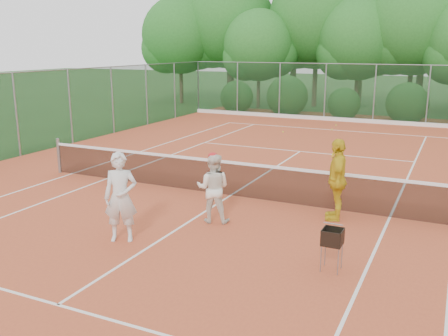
% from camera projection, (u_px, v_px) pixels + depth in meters
% --- Properties ---
extents(ground, '(120.00, 120.00, 0.00)m').
position_uv_depth(ground, '(230.00, 197.00, 13.36)').
color(ground, '#214C1B').
rests_on(ground, ground).
extents(clay_court, '(18.00, 36.00, 0.02)m').
position_uv_depth(clay_court, '(230.00, 196.00, 13.35)').
color(clay_court, '#BB4E2B').
rests_on(clay_court, ground).
extents(tennis_net, '(11.97, 0.10, 1.10)m').
position_uv_depth(tennis_net, '(230.00, 178.00, 13.23)').
color(tennis_net, gray).
rests_on(tennis_net, clay_court).
extents(player_white, '(0.80, 0.70, 1.85)m').
position_uv_depth(player_white, '(121.00, 197.00, 10.10)').
color(player_white, silver).
rests_on(player_white, clay_court).
extents(player_center_grp, '(0.90, 0.78, 1.62)m').
position_uv_depth(player_center_grp, '(213.00, 188.00, 11.24)').
color(player_center_grp, white).
rests_on(player_center_grp, clay_court).
extents(player_yellow, '(0.72, 1.19, 1.90)m').
position_uv_depth(player_yellow, '(337.00, 179.00, 11.37)').
color(player_yellow, gold).
rests_on(player_yellow, clay_court).
extents(ball_hopper, '(0.34, 0.34, 0.78)m').
position_uv_depth(ball_hopper, '(333.00, 238.00, 8.80)').
color(ball_hopper, gray).
rests_on(ball_hopper, clay_court).
extents(stray_ball_a, '(0.07, 0.07, 0.07)m').
position_uv_depth(stray_ball_a, '(283.00, 132.00, 23.09)').
color(stray_ball_a, '#BBCE30').
rests_on(stray_ball_a, clay_court).
extents(stray_ball_b, '(0.07, 0.07, 0.07)m').
position_uv_depth(stray_ball_b, '(336.00, 125.00, 25.03)').
color(stray_ball_b, '#BFD230').
rests_on(stray_ball_b, clay_court).
extents(stray_ball_c, '(0.07, 0.07, 0.07)m').
position_uv_depth(stray_ball_c, '(332.00, 130.00, 23.73)').
color(stray_ball_c, '#C1D030').
rests_on(stray_ball_c, clay_court).
extents(court_markings, '(11.03, 23.83, 0.01)m').
position_uv_depth(court_markings, '(230.00, 196.00, 13.35)').
color(court_markings, white).
rests_on(court_markings, clay_court).
extents(fence_back, '(18.07, 0.07, 3.00)m').
position_uv_depth(fence_back, '(349.00, 93.00, 26.16)').
color(fence_back, '#19381E').
rests_on(fence_back, clay_court).
extents(tropical_treeline, '(32.10, 8.49, 15.03)m').
position_uv_depth(tropical_treeline, '(396.00, 25.00, 29.28)').
color(tropical_treeline, brown).
rests_on(tropical_treeline, ground).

